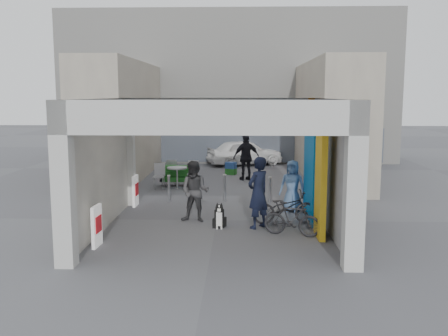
{
  "coord_description": "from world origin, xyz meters",
  "views": [
    {
      "loc": [
        0.67,
        -14.05,
        3.6
      ],
      "look_at": [
        0.17,
        1.0,
        1.38
      ],
      "focal_mm": 40.0,
      "sensor_mm": 36.0,
      "label": 1
    }
  ],
  "objects_px": {
    "white_van": "(245,152)",
    "cafe_set": "(175,178)",
    "border_collie": "(219,218)",
    "man_with_dog": "(258,193)",
    "bicycle_rear": "(292,219)",
    "bicycle_front": "(285,208)",
    "produce_stand": "(176,178)",
    "man_back_turned": "(195,192)",
    "man_elderly": "(292,186)",
    "man_crates": "(246,157)"
  },
  "relations": [
    {
      "from": "man_elderly",
      "to": "bicycle_front",
      "type": "bearing_deg",
      "value": -85.15
    },
    {
      "from": "man_back_turned",
      "to": "man_crates",
      "type": "xyz_separation_m",
      "value": [
        1.54,
        7.08,
        0.11
      ]
    },
    {
      "from": "man_with_dog",
      "to": "man_elderly",
      "type": "bearing_deg",
      "value": -164.27
    },
    {
      "from": "man_with_dog",
      "to": "white_van",
      "type": "relative_size",
      "value": 0.51
    },
    {
      "from": "man_elderly",
      "to": "white_van",
      "type": "relative_size",
      "value": 0.41
    },
    {
      "from": "bicycle_front",
      "to": "white_van",
      "type": "xyz_separation_m",
      "value": [
        -1.02,
        11.86,
        0.19
      ]
    },
    {
      "from": "man_with_dog",
      "to": "white_van",
      "type": "xyz_separation_m",
      "value": [
        -0.25,
        12.3,
        -0.32
      ]
    },
    {
      "from": "white_van",
      "to": "man_elderly",
      "type": "bearing_deg",
      "value": 166.34
    },
    {
      "from": "man_with_dog",
      "to": "cafe_set",
      "type": "bearing_deg",
      "value": -108.11
    },
    {
      "from": "cafe_set",
      "to": "border_collie",
      "type": "height_order",
      "value": "cafe_set"
    },
    {
      "from": "man_crates",
      "to": "bicycle_rear",
      "type": "relative_size",
      "value": 1.34
    },
    {
      "from": "white_van",
      "to": "man_crates",
      "type": "bearing_deg",
      "value": 158.92
    },
    {
      "from": "man_crates",
      "to": "bicycle_front",
      "type": "height_order",
      "value": "man_crates"
    },
    {
      "from": "man_with_dog",
      "to": "bicycle_rear",
      "type": "height_order",
      "value": "man_with_dog"
    },
    {
      "from": "man_with_dog",
      "to": "bicycle_rear",
      "type": "relative_size",
      "value": 1.33
    },
    {
      "from": "border_collie",
      "to": "man_elderly",
      "type": "distance_m",
      "value": 3.04
    },
    {
      "from": "man_with_dog",
      "to": "man_elderly",
      "type": "distance_m",
      "value": 2.31
    },
    {
      "from": "man_back_turned",
      "to": "man_crates",
      "type": "height_order",
      "value": "man_crates"
    },
    {
      "from": "bicycle_front",
      "to": "bicycle_rear",
      "type": "bearing_deg",
      "value": 176.12
    },
    {
      "from": "man_crates",
      "to": "man_with_dog",
      "type": "bearing_deg",
      "value": 70.67
    },
    {
      "from": "man_elderly",
      "to": "bicycle_front",
      "type": "height_order",
      "value": "man_elderly"
    },
    {
      "from": "cafe_set",
      "to": "man_elderly",
      "type": "relative_size",
      "value": 1.03
    },
    {
      "from": "produce_stand",
      "to": "man_elderly",
      "type": "bearing_deg",
      "value": -22.76
    },
    {
      "from": "border_collie",
      "to": "man_crates",
      "type": "height_order",
      "value": "man_crates"
    },
    {
      "from": "cafe_set",
      "to": "produce_stand",
      "type": "xyz_separation_m",
      "value": [
        0.0,
        0.21,
        -0.04
      ]
    },
    {
      "from": "border_collie",
      "to": "bicycle_front",
      "type": "xyz_separation_m",
      "value": [
        1.82,
        0.49,
        0.19
      ]
    },
    {
      "from": "border_collie",
      "to": "man_back_turned",
      "type": "xyz_separation_m",
      "value": [
        -0.72,
        0.68,
        0.59
      ]
    },
    {
      "from": "border_collie",
      "to": "man_with_dog",
      "type": "bearing_deg",
      "value": 25.29
    },
    {
      "from": "bicycle_front",
      "to": "bicycle_rear",
      "type": "relative_size",
      "value": 1.22
    },
    {
      "from": "man_with_dog",
      "to": "bicycle_front",
      "type": "height_order",
      "value": "man_with_dog"
    },
    {
      "from": "bicycle_front",
      "to": "bicycle_rear",
      "type": "height_order",
      "value": "bicycle_front"
    },
    {
      "from": "white_van",
      "to": "cafe_set",
      "type": "bearing_deg",
      "value": 134.55
    },
    {
      "from": "man_back_turned",
      "to": "white_van",
      "type": "bearing_deg",
      "value": 94.21
    },
    {
      "from": "produce_stand",
      "to": "bicycle_front",
      "type": "distance_m",
      "value": 6.96
    },
    {
      "from": "border_collie",
      "to": "bicycle_rear",
      "type": "bearing_deg",
      "value": 2.66
    },
    {
      "from": "produce_stand",
      "to": "man_crates",
      "type": "relative_size",
      "value": 0.61
    },
    {
      "from": "produce_stand",
      "to": "cafe_set",
      "type": "bearing_deg",
      "value": -68.55
    },
    {
      "from": "man_back_turned",
      "to": "man_elderly",
      "type": "height_order",
      "value": "man_back_turned"
    },
    {
      "from": "produce_stand",
      "to": "man_elderly",
      "type": "height_order",
      "value": "man_elderly"
    },
    {
      "from": "produce_stand",
      "to": "man_back_turned",
      "type": "height_order",
      "value": "man_back_turned"
    },
    {
      "from": "cafe_set",
      "to": "border_collie",
      "type": "relative_size",
      "value": 2.3
    },
    {
      "from": "produce_stand",
      "to": "border_collie",
      "type": "height_order",
      "value": "produce_stand"
    },
    {
      "from": "bicycle_front",
      "to": "produce_stand",
      "type": "bearing_deg",
      "value": 25.5
    },
    {
      "from": "produce_stand",
      "to": "man_elderly",
      "type": "distance_m",
      "value": 5.98
    },
    {
      "from": "produce_stand",
      "to": "man_crates",
      "type": "height_order",
      "value": "man_crates"
    },
    {
      "from": "border_collie",
      "to": "bicycle_front",
      "type": "height_order",
      "value": "bicycle_front"
    },
    {
      "from": "man_back_turned",
      "to": "bicycle_front",
      "type": "xyz_separation_m",
      "value": [
        2.54,
        -0.19,
        -0.4
      ]
    },
    {
      "from": "bicycle_rear",
      "to": "man_with_dog",
      "type": "bearing_deg",
      "value": 67.23
    },
    {
      "from": "man_elderly",
      "to": "white_van",
      "type": "bearing_deg",
      "value": 115.36
    },
    {
      "from": "cafe_set",
      "to": "man_with_dog",
      "type": "xyz_separation_m",
      "value": [
        3.06,
        -6.04,
        0.63
      ]
    }
  ]
}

